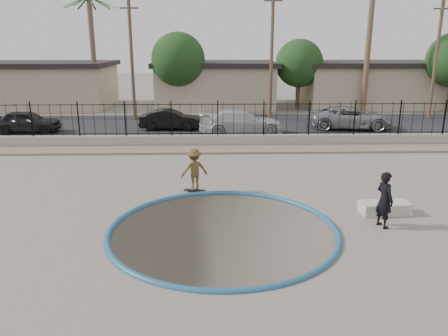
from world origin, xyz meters
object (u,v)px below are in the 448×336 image
at_px(concrete_ledge, 385,208).
at_px(car_b, 170,120).
at_px(car_a, 27,122).
at_px(car_c, 241,122).
at_px(skateboard, 195,190).
at_px(car_d, 351,117).
at_px(videographer, 384,200).
at_px(skater, 194,172).

distance_m(concrete_ledge, car_b, 17.02).
relative_size(car_a, car_c, 0.79).
bearing_deg(car_c, car_b, 66.42).
height_order(car_a, car_b, car_a).
bearing_deg(skateboard, car_d, 63.50).
height_order(car_b, car_c, car_c).
xyz_separation_m(videographer, car_a, (-16.87, 15.07, -0.15)).
height_order(videographer, car_b, videographer).
xyz_separation_m(skateboard, concrete_ledge, (6.40, -2.39, 0.14)).
height_order(videographer, concrete_ledge, videographer).
bearing_deg(concrete_ledge, car_a, 141.07).
distance_m(skateboard, car_c, 11.09).
height_order(skateboard, car_d, car_d).
height_order(skater, concrete_ledge, skater).
bearing_deg(videographer, skater, 38.72).
height_order(car_c, car_d, car_c).
bearing_deg(skateboard, concrete_ledge, -8.67).
bearing_deg(videographer, car_a, 27.16).
relative_size(concrete_ledge, car_a, 0.39).
xyz_separation_m(skateboard, car_a, (-10.96, 11.63, 0.67)).
relative_size(concrete_ledge, car_b, 0.41).
relative_size(skateboard, car_d, 0.16).
bearing_deg(car_b, skateboard, -169.84).
relative_size(car_a, car_d, 0.77).
bearing_deg(car_d, car_b, 95.78).
xyz_separation_m(videographer, concrete_ledge, (0.49, 1.05, -0.68)).
relative_size(videographer, car_b, 0.45).
bearing_deg(concrete_ledge, videographer, -114.80).
bearing_deg(car_c, skateboard, 163.08).
distance_m(car_a, car_b, 8.96).
bearing_deg(car_b, car_c, -108.72).
height_order(skater, car_c, skater).
distance_m(skateboard, videographer, 6.90).
distance_m(car_a, car_c, 13.45).
bearing_deg(skateboard, car_a, 145.12).
xyz_separation_m(car_c, car_d, (7.32, 1.60, -0.02)).
bearing_deg(skater, videographer, 131.87).
bearing_deg(skater, skateboard, -71.05).
bearing_deg(skateboard, skater, -41.31).
bearing_deg(videographer, car_d, -34.81).
xyz_separation_m(concrete_ledge, car_c, (-3.93, 13.18, 0.59)).
height_order(skateboard, videographer, videographer).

